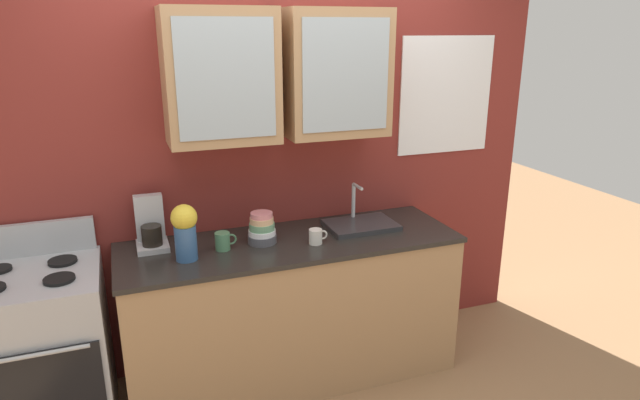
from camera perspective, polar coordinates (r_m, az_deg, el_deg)
ground_plane at (r=3.59m, az=-2.76°, el=-17.48°), size 10.00×10.00×0.00m
back_wall_unit at (r=3.31m, az=-4.72°, el=6.08°), size 3.55×0.42×2.56m
counter at (r=3.35m, az=-2.87°, el=-11.25°), size 1.95×0.64×0.89m
stove_range at (r=3.27m, az=-26.93°, el=-13.98°), size 0.65×0.65×1.07m
sink_faucet at (r=3.36m, az=4.25°, el=-2.48°), size 0.42×0.30×0.26m
bowl_stack at (r=3.12m, az=-6.06°, el=-3.01°), size 0.16×0.16×0.18m
vase at (r=2.93m, az=-13.88°, el=-3.04°), size 0.14×0.14×0.30m
cup_near_sink at (r=3.10m, az=-0.42°, el=-3.81°), size 0.11×0.07×0.09m
cup_near_bowls at (r=3.06m, az=-10.05°, el=-4.26°), size 0.12×0.08×0.10m
coffee_maker at (r=3.17m, az=-17.20°, el=-2.84°), size 0.17×0.20×0.29m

